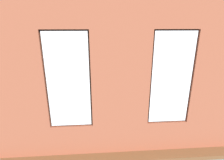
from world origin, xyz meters
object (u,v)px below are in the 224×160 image
object	(u,v)px
tv_flatscreen	(40,81)
potted_plant_corner_far_left	(205,117)
potted_plant_between_couches	(136,117)
coffee_table	(111,96)
couch_by_window	(88,124)
remote_black	(111,95)
potted_plant_mid_room_small	(124,82)
cup_ceramic	(120,92)
candle_jar	(114,95)
couch_left	(175,98)
media_console	(42,97)
table_plant_small	(106,91)
potted_plant_near_tv	(49,100)
potted_plant_corner_near_left	(157,74)

from	to	relation	value
tv_flatscreen	potted_plant_corner_far_left	distance (m)	5.49
potted_plant_corner_far_left	potted_plant_between_couches	bearing A→B (deg)	-4.58
coffee_table	couch_by_window	bearing A→B (deg)	67.12
remote_black	potted_plant_mid_room_small	size ratio (longest dim) A/B	0.22
cup_ceramic	candle_jar	world-z (taller)	candle_jar
coffee_table	candle_jar	distance (m)	0.18
potted_plant_between_couches	coffee_table	bearing A→B (deg)	-71.46
couch_left	media_console	world-z (taller)	couch_left
coffee_table	tv_flatscreen	distance (m)	2.64
couch_left	cup_ceramic	bearing A→B (deg)	-101.80
table_plant_small	potted_plant_mid_room_small	bearing A→B (deg)	-129.15
coffee_table	potted_plant_corner_far_left	bearing A→B (deg)	142.80
couch_left	potted_plant_mid_room_small	world-z (taller)	couch_left
potted_plant_between_couches	potted_plant_near_tv	world-z (taller)	potted_plant_near_tv
cup_ceramic	potted_plant_mid_room_small	size ratio (longest dim) A/B	0.14
media_console	potted_plant_corner_far_left	size ratio (longest dim) A/B	1.60
couch_left	potted_plant_mid_room_small	distance (m)	2.14
couch_by_window	coffee_table	xyz separation A→B (m)	(-0.74, -1.76, 0.03)
couch_by_window	coffee_table	size ratio (longest dim) A/B	1.38
couch_by_window	potted_plant_mid_room_small	distance (m)	3.13
couch_left	candle_jar	bearing A→B (deg)	-94.06
media_console	potted_plant_near_tv	xyz separation A→B (m)	(-0.55, 1.06, 0.33)
remote_black	cup_ceramic	bearing A→B (deg)	-173.17
couch_by_window	couch_left	xyz separation A→B (m)	(-3.04, -1.49, -0.00)
cup_ceramic	table_plant_small	bearing A→B (deg)	4.44
coffee_table	media_console	size ratio (longest dim) A/B	1.02
remote_black	potted_plant_mid_room_small	bearing A→B (deg)	-135.32
tv_flatscreen	potted_plant_between_couches	xyz separation A→B (m)	(-3.13, 2.06, -0.42)
tv_flatscreen	potted_plant_near_tv	bearing A→B (deg)	117.55
table_plant_small	remote_black	size ratio (longest dim) A/B	1.41
potted_plant_near_tv	potted_plant_between_couches	bearing A→B (deg)	158.75
potted_plant_corner_near_left	potted_plant_corner_far_left	xyz separation A→B (m)	(-0.00, 4.15, -0.02)
tv_flatscreen	table_plant_small	bearing A→B (deg)	173.78
table_plant_small	tv_flatscreen	xyz separation A→B (m)	(2.41, -0.26, 0.34)
couch_left	potted_plant_corner_near_left	bearing A→B (deg)	176.46
coffee_table	remote_black	size ratio (longest dim) A/B	7.34
table_plant_small	couch_left	bearing A→B (deg)	171.59
potted_plant_near_tv	remote_black	bearing A→B (deg)	-160.75
coffee_table	potted_plant_between_couches	bearing A→B (deg)	108.54
couch_left	potted_plant_between_couches	distance (m)	2.25
coffee_table	cup_ceramic	world-z (taller)	cup_ceramic
coffee_table	candle_jar	xyz separation A→B (m)	(-0.09, 0.12, 0.11)
candle_jar	tv_flatscreen	size ratio (longest dim) A/B	0.11
couch_by_window	potted_plant_between_couches	distance (m)	1.32
media_console	potted_plant_mid_room_small	xyz separation A→B (m)	(-3.18, -0.70, 0.25)
potted_plant_near_tv	table_plant_small	bearing A→B (deg)	-156.68
couch_by_window	tv_flatscreen	world-z (taller)	tv_flatscreen
media_console	potted_plant_mid_room_small	world-z (taller)	potted_plant_mid_room_small
remote_black	media_console	distance (m)	2.59
potted_plant_near_tv	couch_by_window	bearing A→B (deg)	140.28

